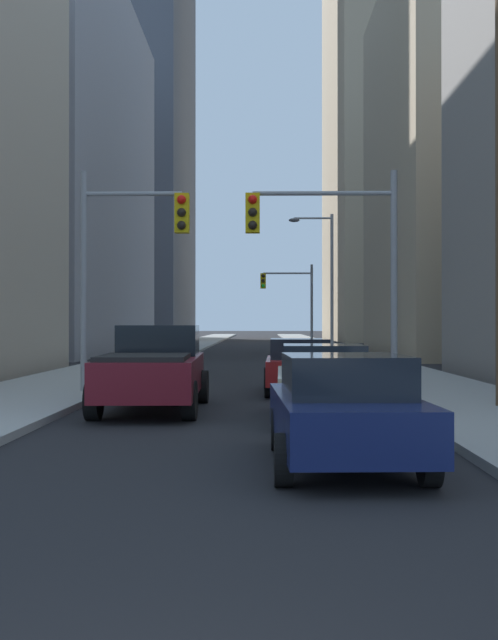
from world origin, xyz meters
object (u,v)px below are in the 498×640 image
Objects in this scene: traffic_signal_near_right at (329,244)px; traffic_signal_far_right at (289,293)px; sedan_beige at (323,382)px; traffic_signal_near_left at (129,246)px; sedan_navy at (344,410)px; pickup_truck_maroon at (154,369)px; sedan_red at (299,366)px.

traffic_signal_near_right is 1.00× the size of traffic_signal_far_right.
sedan_beige is 0.71× the size of traffic_signal_near_left.
traffic_signal_near_left is (-4.64, 10.10, 3.23)m from sedan_navy.
sedan_beige is at bearing -25.61° from pickup_truck_maroon.
traffic_signal_far_right is at bearing 88.84° from sedan_navy.
sedan_navy is 10.64m from traffic_signal_near_right.
traffic_signal_near_left is 5.33m from traffic_signal_near_right.
sedan_beige is 5.97m from sedan_red.
sedan_navy is 0.71× the size of traffic_signal_near_left.
traffic_signal_near_left reaches higher than sedan_navy.
traffic_signal_far_right is (0.75, 37.93, 3.26)m from sedan_beige.
sedan_navy is at bearing -93.88° from traffic_signal_near_right.
pickup_truck_maroon is 6.17m from traffic_signal_near_right.
sedan_red is 0.71× the size of traffic_signal_far_right.
traffic_signal_near_left is (-4.76, 5.01, 3.23)m from sedan_beige.
traffic_signal_near_right and traffic_signal_far_right have the same top height.
sedan_navy is 1.01× the size of sedan_red.
traffic_signal_near_right is at bearing 83.55° from sedan_beige.
sedan_navy is 0.71× the size of traffic_signal_near_right.
sedan_navy is (3.52, -6.84, -0.16)m from pickup_truck_maroon.
sedan_navy is at bearing -89.70° from sedan_red.
traffic_signal_near_left is at bearing -179.99° from traffic_signal_near_right.
sedan_red is 32.14m from traffic_signal_far_right.
traffic_signal_far_right is at bearing 88.33° from sedan_red.
traffic_signal_near_right is (0.68, 10.10, 3.28)m from sedan_navy.
traffic_signal_far_right is at bearing 83.09° from pickup_truck_maroon.
pickup_truck_maroon is 4.62m from traffic_signal_near_left.
pickup_truck_maroon reaches higher than sedan_navy.
traffic_signal_near_left is (-1.13, 3.27, 3.07)m from pickup_truck_maroon.
sedan_navy is at bearing -91.16° from traffic_signal_far_right.
traffic_signal_near_left is at bearing 133.55° from sedan_beige.
traffic_signal_far_right reaches higher than sedan_beige.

